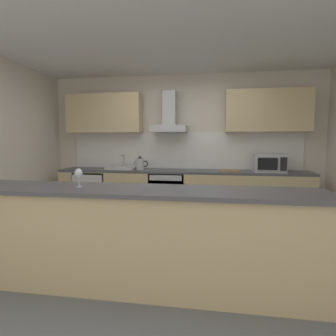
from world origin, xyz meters
The scene contains 15 objects.
ground centered at (0.00, 0.00, -0.01)m, with size 5.91×4.88×0.02m, color slate.
ceiling centered at (0.00, 0.00, 2.61)m, with size 5.91×4.88×0.02m, color white.
wall_back centered at (0.00, 2.00, 1.30)m, with size 5.91×0.12×2.60m, color silver.
backsplash_tile centered at (0.00, 1.93, 1.23)m, with size 4.17×0.02×0.66m, color white.
counter_back centered at (0.00, 1.62, 0.45)m, with size 4.32×0.60×0.90m.
counter_island centered at (-0.13, -0.74, 0.49)m, with size 3.44×0.64×0.97m.
upper_cabinets centered at (0.00, 1.77, 1.91)m, with size 4.26×0.32×0.70m.
oven centered at (-0.22, 1.59, 0.46)m, with size 0.60×0.62×0.80m.
refrigerator centered at (-1.60, 1.59, 0.43)m, with size 0.58×0.60×0.85m.
microwave centered at (1.46, 1.57, 1.05)m, with size 0.50×0.38×0.30m.
sink centered at (-1.07, 1.60, 0.93)m, with size 0.50×0.40×0.26m.
kettle centered at (-0.72, 1.56, 1.01)m, with size 0.29×0.15×0.24m.
range_hood centered at (-0.22, 1.72, 1.79)m, with size 0.62×0.45×0.72m.
wine_glass centered at (-0.72, -0.74, 1.09)m, with size 0.08×0.08×0.18m.
chopping_board centered at (0.84, 1.57, 0.91)m, with size 0.34×0.22×0.02m, color #9E7247.
Camera 1 is at (0.57, -3.26, 1.41)m, focal length 30.30 mm.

